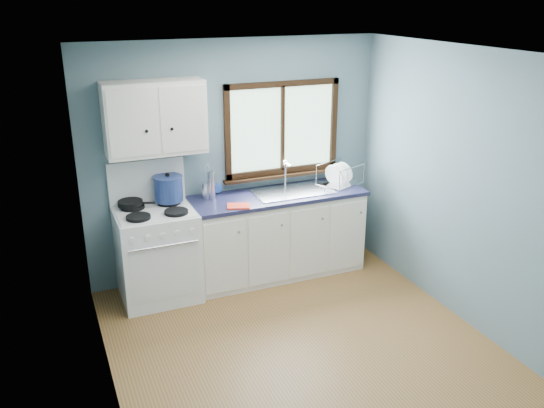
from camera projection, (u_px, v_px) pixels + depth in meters
name	position (u px, v px, depth m)	size (l,w,h in m)	color
floor	(307.00, 353.00, 4.97)	(3.20, 3.60, 0.02)	brown
ceiling	(314.00, 53.00, 4.10)	(3.20, 3.60, 0.02)	white
wall_back	(235.00, 160.00, 6.10)	(3.20, 0.02, 2.50)	slate
wall_front	(466.00, 336.00, 2.96)	(3.20, 0.02, 2.50)	slate
wall_left	(100.00, 251.00, 3.95)	(0.02, 3.60, 2.50)	slate
wall_right	(473.00, 192.00, 5.11)	(0.02, 3.60, 2.50)	slate
gas_range	(157.00, 251.00, 5.72)	(0.76, 0.69, 1.36)	white
base_cabinets	(277.00, 238.00, 6.24)	(1.85, 0.60, 0.88)	white
countertop	(277.00, 196.00, 6.07)	(1.89, 0.64, 0.04)	#181834
sink	(292.00, 197.00, 6.15)	(0.84, 0.46, 0.44)	silver
window	(282.00, 135.00, 6.18)	(1.36, 0.10, 1.03)	#9EC6A8
upper_cabinets	(155.00, 118.00, 5.44)	(0.95, 0.35, 0.70)	white
skillet	(131.00, 203.00, 5.61)	(0.39, 0.31, 0.05)	black
stockpot	(168.00, 188.00, 5.71)	(0.37, 0.37, 0.29)	navy
utensil_crock	(207.00, 190.00, 5.92)	(0.15, 0.15, 0.43)	silver
thermos	(211.00, 185.00, 5.86)	(0.07, 0.07, 0.31)	silver
soap_bottle	(217.00, 182.00, 6.02)	(0.10, 0.10, 0.26)	#2A51A9
dish_towel	(238.00, 206.00, 5.69)	(0.23, 0.16, 0.02)	red
dish_rack	(339.00, 178.00, 6.36)	(0.56, 0.50, 0.24)	silver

